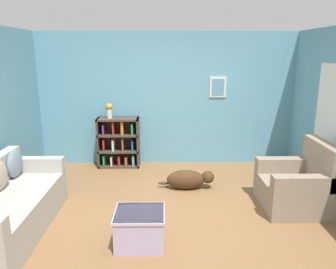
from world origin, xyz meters
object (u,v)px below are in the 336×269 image
at_px(couch, 6,208).
at_px(recliner_chair, 299,185).
at_px(bookshelf, 119,143).
at_px(vase, 109,110).
at_px(dog, 189,179).
at_px(coffee_table, 140,227).

relative_size(couch, recliner_chair, 2.04).
distance_m(bookshelf, recliner_chair, 3.39).
bearing_deg(couch, vase, 69.59).
relative_size(dog, vase, 3.23).
bearing_deg(recliner_chair, vase, 148.44).
bearing_deg(recliner_chair, couch, -170.74).
relative_size(couch, bookshelf, 2.06).
bearing_deg(coffee_table, recliner_chair, 22.15).
distance_m(coffee_table, dog, 1.75).
xyz_separation_m(couch, coffee_table, (1.68, -0.27, -0.12)).
distance_m(bookshelf, vase, 0.69).
bearing_deg(recliner_chair, coffee_table, -157.85).
bearing_deg(dog, recliner_chair, -24.40).
height_order(dog, vase, vase).
height_order(couch, recliner_chair, recliner_chair).
height_order(recliner_chair, coffee_table, recliner_chair).
bearing_deg(couch, recliner_chair, 9.26).
distance_m(couch, dog, 2.73).
bearing_deg(vase, bookshelf, 6.85).
height_order(bookshelf, dog, bookshelf).
height_order(bookshelf, coffee_table, bookshelf).
distance_m(bookshelf, dog, 1.76).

